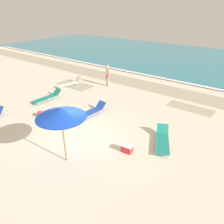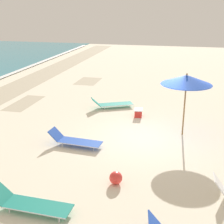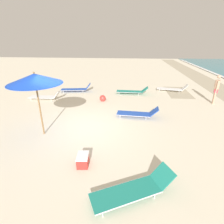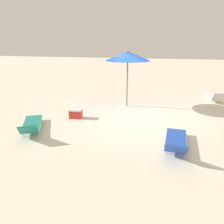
% 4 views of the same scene
% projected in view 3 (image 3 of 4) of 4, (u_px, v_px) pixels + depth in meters
% --- Properties ---
extents(ground_plane, '(60.00, 60.00, 0.16)m').
position_uv_depth(ground_plane, '(80.00, 130.00, 7.82)').
color(ground_plane, beige).
extents(beach_umbrella, '(2.02, 2.02, 2.58)m').
position_uv_depth(beach_umbrella, '(35.00, 79.00, 6.44)').
color(beach_umbrella, olive).
rests_on(beach_umbrella, ground_plane).
extents(sun_lounger_under_umbrella, '(0.93, 2.26, 0.62)m').
position_uv_depth(sun_lounger_under_umbrella, '(77.00, 89.00, 13.07)').
color(sun_lounger_under_umbrella, blue).
rests_on(sun_lounger_under_umbrella, ground_plane).
extents(sun_lounger_beside_umbrella, '(0.75, 2.08, 0.57)m').
position_uv_depth(sun_lounger_beside_umbrella, '(138.00, 113.00, 8.80)').
color(sun_lounger_beside_umbrella, blue).
rests_on(sun_lounger_beside_umbrella, ground_plane).
extents(sun_lounger_near_water_left, '(0.69, 2.23, 0.54)m').
position_uv_depth(sun_lounger_near_water_left, '(132.00, 91.00, 12.52)').
color(sun_lounger_near_water_left, '#1E8475').
rests_on(sun_lounger_near_water_left, ground_plane).
extents(sun_lounger_near_water_right, '(1.02, 2.24, 0.61)m').
position_uv_depth(sun_lounger_near_water_right, '(172.00, 89.00, 13.12)').
color(sun_lounger_near_water_right, white).
rests_on(sun_lounger_near_water_right, ground_plane).
extents(sun_lounger_mid_beach_solo, '(1.50, 2.20, 0.56)m').
position_uv_depth(sun_lounger_mid_beach_solo, '(134.00, 189.00, 4.37)').
color(sun_lounger_mid_beach_solo, '#1E8475').
rests_on(sun_lounger_mid_beach_solo, ground_plane).
extents(sun_lounger_mid_beach_pair_a, '(0.67, 2.07, 0.63)m').
position_uv_depth(sun_lounger_mid_beach_pair_a, '(46.00, 96.00, 11.37)').
color(sun_lounger_mid_beach_pair_a, white).
rests_on(sun_lounger_mid_beach_pair_a, ground_plane).
extents(beachgoer_wading_adult, '(0.43, 0.27, 1.76)m').
position_uv_depth(beachgoer_wading_adult, '(216.00, 88.00, 10.36)').
color(beachgoer_wading_adult, tan).
rests_on(beachgoer_wading_adult, ground_plane).
extents(beach_ball, '(0.40, 0.40, 0.40)m').
position_uv_depth(beach_ball, '(103.00, 98.00, 11.07)').
color(beach_ball, red).
rests_on(beach_ball, ground_plane).
extents(cooler_box, '(0.53, 0.40, 0.37)m').
position_uv_depth(cooler_box, '(83.00, 160.00, 5.46)').
color(cooler_box, red).
rests_on(cooler_box, ground_plane).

